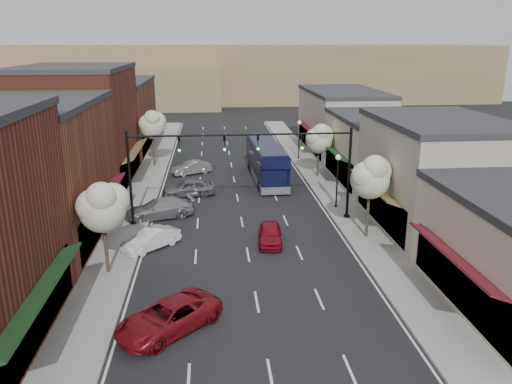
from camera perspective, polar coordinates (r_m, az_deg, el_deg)
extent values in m
plane|color=black|center=(30.08, -0.63, -8.72)|extent=(160.00, 160.00, 0.00)
cube|color=gray|center=(47.75, -12.56, 0.78)|extent=(2.80, 73.00, 0.15)
cube|color=gray|center=(48.50, 7.52, 1.30)|extent=(2.80, 73.00, 0.15)
cube|color=gray|center=(47.58, -10.89, 0.83)|extent=(0.25, 73.00, 0.17)
cube|color=gray|center=(48.21, 5.90, 1.26)|extent=(0.25, 73.00, 0.17)
cube|color=black|center=(23.58, -24.94, -13.79)|extent=(0.60, 11.90, 2.60)
cube|color=#163718|center=(22.62, -23.47, -10.60)|extent=(1.07, 9.80, 0.49)
cube|color=brown|center=(36.21, -24.68, 1.75)|extent=(9.00, 14.00, 9.00)
cube|color=#2D2D30|center=(35.40, -25.62, 9.10)|extent=(9.20, 14.10, 0.40)
cube|color=black|center=(35.84, -17.78, -2.49)|extent=(0.60, 11.90, 2.60)
cube|color=#56131E|center=(35.22, -16.73, -0.17)|extent=(1.07, 9.80, 0.49)
cube|color=maroon|center=(49.19, -19.62, 6.87)|extent=(9.00, 14.00, 10.50)
cube|color=#2D2D30|center=(48.63, -20.26, 13.19)|extent=(9.20, 14.10, 0.40)
cube|color=black|center=(49.05, -14.44, 2.92)|extent=(0.60, 11.90, 2.60)
cube|color=brown|center=(48.60, -13.63, 4.67)|extent=(1.07, 9.80, 0.49)
cube|color=brown|center=(64.82, -16.17, 8.27)|extent=(9.00, 18.00, 8.00)
cube|color=#2D2D30|center=(64.37, -16.48, 11.96)|extent=(9.20, 18.10, 0.40)
cube|color=black|center=(64.55, -12.31, 6.35)|extent=(0.60, 15.30, 2.60)
cube|color=#163718|center=(64.21, -11.68, 7.69)|extent=(1.07, 12.60, 0.49)
cube|color=black|center=(26.89, 22.82, -9.64)|extent=(0.60, 10.20, 2.60)
cube|color=#56131E|center=(25.92, 21.62, -6.84)|extent=(1.07, 8.40, 0.49)
cube|color=#A99C91|center=(37.84, 19.89, 1.72)|extent=(8.00, 12.00, 7.50)
cube|color=#2D2D30|center=(37.07, 20.50, 7.62)|extent=(8.20, 12.10, 0.40)
cube|color=black|center=(37.04, 14.36, -1.58)|extent=(0.60, 10.20, 2.60)
cube|color=brown|center=(36.34, 13.34, 0.62)|extent=(1.07, 8.40, 0.49)
cube|color=beige|center=(48.82, 14.00, 4.58)|extent=(8.00, 12.00, 6.00)
cube|color=#2D2D30|center=(48.26, 14.27, 8.29)|extent=(8.20, 12.10, 0.40)
cube|color=black|center=(48.05, 9.70, 2.93)|extent=(0.60, 10.20, 2.60)
cube|color=#163718|center=(47.51, 8.85, 4.67)|extent=(1.07, 8.40, 0.49)
cube|color=#A99C91|center=(61.89, 9.85, 7.83)|extent=(8.00, 16.00, 7.00)
cube|color=#2D2D30|center=(61.43, 10.03, 11.24)|extent=(8.20, 16.10, 0.40)
cube|color=black|center=(61.36, 6.40, 6.10)|extent=(0.60, 13.60, 2.60)
cube|color=#56131E|center=(60.95, 5.71, 7.48)|extent=(1.07, 11.20, 0.49)
cube|color=#7A6647|center=(117.26, -4.30, 13.45)|extent=(120.00, 30.00, 12.00)
cube|color=#7A6647|center=(107.87, -17.81, 11.34)|extent=(50.00, 20.00, 8.00)
cylinder|color=black|center=(38.68, 10.30, -2.79)|extent=(0.44, 0.44, 0.30)
cylinder|color=black|center=(37.70, 10.57, 2.01)|extent=(0.20, 0.20, 7.00)
cylinder|color=black|center=(36.14, 4.67, 6.64)|extent=(8.00, 0.14, 0.14)
imported|color=black|center=(36.33, 5.27, 5.71)|extent=(0.18, 0.46, 1.10)
sphere|color=#19E533|center=(36.29, 5.29, 5.03)|extent=(0.18, 0.18, 0.18)
imported|color=black|center=(35.89, 0.22, 5.65)|extent=(0.18, 0.46, 1.10)
sphere|color=#19E533|center=(35.85, 0.24, 4.95)|extent=(0.18, 0.18, 0.18)
cylinder|color=black|center=(37.78, -13.85, -3.51)|extent=(0.44, 0.44, 0.30)
cylinder|color=black|center=(36.77, -14.21, 1.39)|extent=(0.20, 0.20, 7.00)
cylinder|color=black|center=(35.66, -8.18, 6.39)|extent=(8.00, 0.14, 0.14)
imported|color=black|center=(35.80, -8.78, 5.42)|extent=(0.18, 0.46, 1.10)
sphere|color=#19E533|center=(35.77, -8.76, 4.72)|extent=(0.18, 0.18, 0.18)
imported|color=black|center=(35.74, -3.63, 5.57)|extent=(0.18, 0.46, 1.10)
sphere|color=#19E533|center=(35.71, -3.61, 4.87)|extent=(0.18, 0.18, 0.18)
cylinder|color=#47382B|center=(34.60, 12.65, -2.33)|extent=(0.20, 0.20, 3.71)
sphere|color=beige|center=(33.92, 12.90, 1.38)|extent=(2.60, 2.60, 2.60)
sphere|color=beige|center=(34.23, 13.60, 2.28)|extent=(2.00, 2.00, 2.00)
sphere|color=beige|center=(33.43, 12.45, 1.80)|extent=(1.90, 1.90, 1.90)
sphere|color=beige|center=(33.26, 13.43, 2.69)|extent=(1.70, 1.70, 1.70)
cylinder|color=#47382B|center=(49.50, 7.10, 3.53)|extent=(0.20, 0.20, 3.33)
sphere|color=beige|center=(49.07, 7.19, 5.90)|extent=(2.60, 2.60, 2.60)
sphere|color=beige|center=(49.39, 7.71, 6.44)|extent=(2.00, 2.00, 2.00)
sphere|color=beige|center=(48.64, 6.82, 6.19)|extent=(1.90, 1.90, 1.90)
sphere|color=beige|center=(48.46, 7.47, 6.75)|extent=(1.70, 1.70, 1.70)
cylinder|color=#47382B|center=(29.92, -16.78, -5.94)|extent=(0.20, 0.20, 3.52)
sphere|color=beige|center=(29.17, -17.14, -1.95)|extent=(2.60, 2.60, 2.60)
sphere|color=beige|center=(29.21, -16.15, -0.93)|extent=(2.00, 2.00, 2.00)
sphere|color=beige|center=(28.87, -18.09, -1.54)|extent=(1.90, 1.90, 1.90)
sphere|color=beige|center=(28.42, -17.29, -0.59)|extent=(1.70, 1.70, 1.70)
cylinder|color=#47382B|center=(54.53, -11.65, 4.83)|extent=(0.20, 0.20, 3.84)
sphere|color=beige|center=(54.09, -11.80, 7.32)|extent=(2.60, 2.60, 2.60)
sphere|color=beige|center=(54.26, -11.27, 7.89)|extent=(2.00, 2.00, 2.00)
sphere|color=beige|center=(53.79, -12.28, 7.63)|extent=(1.90, 1.90, 1.90)
sphere|color=beige|center=(53.44, -11.81, 8.25)|extent=(1.70, 1.70, 1.70)
cylinder|color=black|center=(40.92, 9.11, -1.70)|extent=(0.28, 0.28, 0.20)
cylinder|color=black|center=(40.36, 9.24, 0.86)|extent=(0.12, 0.12, 4.00)
sphere|color=white|center=(39.82, 9.39, 3.93)|extent=(0.44, 0.44, 0.44)
cylinder|color=black|center=(57.40, 4.89, 3.86)|extent=(0.28, 0.28, 0.20)
cylinder|color=black|center=(57.00, 4.94, 5.72)|extent=(0.12, 0.12, 4.00)
sphere|color=white|center=(56.61, 4.99, 7.92)|extent=(0.44, 0.44, 0.44)
cube|color=black|center=(48.40, 1.16, 3.68)|extent=(2.97, 11.77, 2.96)
cube|color=#595B60|center=(48.74, 1.15, 2.08)|extent=(2.99, 11.79, 0.68)
cube|color=black|center=(48.31, 1.16, 4.15)|extent=(2.99, 10.84, 1.07)
cube|color=black|center=(48.08, 1.17, 5.45)|extent=(2.75, 11.29, 0.24)
cube|color=black|center=(42.71, 2.31, 2.70)|extent=(2.03, 0.16, 1.17)
cylinder|color=black|center=(44.69, 0.47, 0.67)|extent=(0.35, 1.02, 1.01)
cylinder|color=black|center=(45.05, 3.36, 0.77)|extent=(0.35, 1.02, 1.01)
cylinder|color=black|center=(52.15, -0.70, 3.04)|extent=(0.35, 1.02, 1.01)
cylinder|color=black|center=(52.46, 1.79, 3.12)|extent=(0.35, 1.02, 1.01)
cylinder|color=black|center=(50.84, -0.52, 2.68)|extent=(0.35, 1.02, 1.01)
cylinder|color=black|center=(51.16, 2.04, 2.76)|extent=(0.35, 1.02, 1.01)
imported|color=maroon|center=(33.39, 1.64, -4.82)|extent=(1.92, 3.99, 1.31)
imported|color=maroon|center=(24.21, -9.98, -13.89)|extent=(5.45, 5.28, 1.44)
imported|color=white|center=(33.25, -11.90, -5.29)|extent=(3.85, 3.73, 1.31)
imported|color=#95959A|center=(38.71, -10.98, -1.87)|extent=(5.58, 3.50, 1.51)
imported|color=#585B5F|center=(43.69, -7.72, 0.49)|extent=(4.75, 2.48, 1.54)
imported|color=gray|center=(51.02, -7.40, 2.77)|extent=(4.22, 3.07, 1.32)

